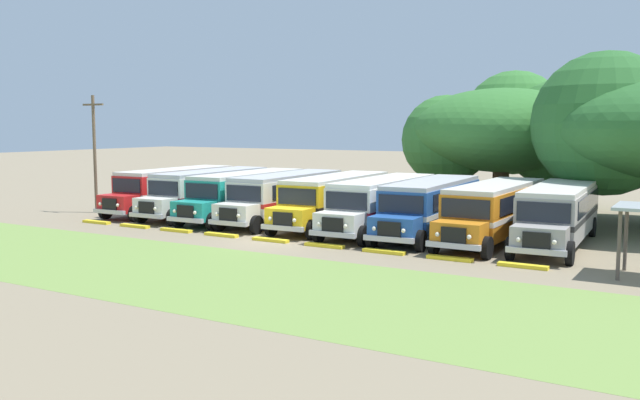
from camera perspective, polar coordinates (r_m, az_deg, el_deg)
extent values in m
plane|color=#84755B|center=(34.01, -3.92, -3.40)|extent=(220.00, 220.00, 0.00)
cube|color=olive|center=(28.14, -12.81, -5.57)|extent=(80.00, 9.50, 0.01)
cube|color=red|center=(46.50, -11.80, 1.00)|extent=(2.81, 9.28, 2.10)
cube|color=white|center=(46.51, -11.80, 0.80)|extent=(2.84, 9.30, 0.24)
cube|color=black|center=(45.88, -10.36, 1.59)|extent=(0.31, 8.00, 0.80)
cube|color=black|center=(47.51, -12.75, 1.70)|extent=(0.31, 8.00, 0.80)
cube|color=beige|center=(46.41, -11.83, 2.43)|extent=(2.73, 9.18, 0.22)
cube|color=red|center=(42.67, -16.39, -0.29)|extent=(2.25, 1.47, 1.05)
cube|color=black|center=(42.15, -17.10, -0.35)|extent=(1.10, 0.14, 0.70)
cube|color=#B7B7BC|center=(42.18, -17.12, -0.94)|extent=(2.41, 0.28, 0.24)
cube|color=black|center=(43.05, -15.80, 1.16)|extent=(2.20, 0.14, 0.84)
cube|color=white|center=(50.10, -8.38, 1.32)|extent=(0.90, 0.09, 1.30)
sphere|color=#EAE5C6|center=(41.62, -16.48, -0.41)|extent=(0.20, 0.20, 0.20)
sphere|color=#EAE5C6|center=(42.62, -17.81, -0.31)|extent=(0.20, 0.20, 0.20)
cylinder|color=black|center=(41.97, -15.11, -1.08)|extent=(0.31, 1.01, 1.00)
cylinder|color=black|center=(43.65, -17.39, -0.87)|extent=(0.31, 1.01, 1.00)
cylinder|color=black|center=(48.18, -8.38, -0.01)|extent=(0.31, 1.01, 1.00)
cylinder|color=black|center=(49.66, -10.59, 0.14)|extent=(0.31, 1.01, 1.00)
cube|color=silver|center=(44.35, -8.94, 0.81)|extent=(2.78, 9.27, 2.10)
cube|color=maroon|center=(44.37, -8.94, 0.60)|extent=(2.81, 9.29, 0.24)
cube|color=black|center=(43.78, -7.39, 1.42)|extent=(0.29, 8.00, 0.80)
cube|color=black|center=(45.32, -9.99, 1.54)|extent=(0.29, 8.00, 0.80)
cube|color=#B2B2B7|center=(44.26, -8.96, 2.31)|extent=(2.70, 9.17, 0.22)
cube|color=silver|center=(40.37, -13.52, -0.57)|extent=(2.24, 1.47, 1.05)
cube|color=black|center=(39.82, -14.24, -0.64)|extent=(1.10, 0.13, 0.70)
cube|color=#B7B7BC|center=(39.85, -14.26, -1.26)|extent=(2.41, 0.27, 0.24)
cube|color=black|center=(40.76, -12.93, 0.96)|extent=(2.20, 0.13, 0.84)
cube|color=maroon|center=(48.08, -5.57, 1.15)|extent=(0.90, 0.09, 1.30)
sphere|color=#EAE5C6|center=(39.31, -13.54, -0.71)|extent=(0.20, 0.20, 0.20)
sphere|color=#EAE5C6|center=(40.27, -15.02, -0.59)|extent=(0.20, 0.20, 0.20)
cylinder|color=black|center=(39.71, -12.13, -1.41)|extent=(0.31, 1.01, 1.00)
cylinder|color=black|center=(41.31, -14.65, -1.18)|extent=(0.31, 1.01, 1.00)
cylinder|color=black|center=(46.17, -5.46, -0.24)|extent=(0.31, 1.01, 1.00)
cylinder|color=black|center=(47.56, -7.86, -0.08)|extent=(0.31, 1.01, 1.00)
cube|color=teal|center=(42.31, -5.91, 0.59)|extent=(2.79, 9.27, 2.10)
cube|color=white|center=(42.32, -5.91, 0.37)|extent=(2.82, 9.29, 0.24)
cube|color=black|center=(41.80, -4.25, 1.23)|extent=(0.29, 8.00, 0.80)
cube|color=black|center=(43.23, -7.08, 1.37)|extent=(0.29, 8.00, 0.80)
cube|color=beige|center=(42.21, -5.93, 2.16)|extent=(2.70, 9.17, 0.22)
cube|color=teal|center=(38.15, -10.43, -0.88)|extent=(2.24, 1.47, 1.05)
cube|color=black|center=(37.58, -11.14, -0.97)|extent=(1.10, 0.13, 0.70)
cube|color=#B7B7BC|center=(37.61, -11.16, -1.62)|extent=(2.41, 0.28, 0.24)
cube|color=black|center=(38.56, -9.83, 0.73)|extent=(2.20, 0.13, 0.84)
cube|color=white|center=(46.17, -2.65, 0.96)|extent=(0.90, 0.09, 1.30)
sphere|color=#EAE5C6|center=(37.10, -10.36, -1.04)|extent=(0.20, 0.20, 0.20)
sphere|color=#EAE5C6|center=(37.99, -12.00, -0.91)|extent=(0.20, 0.20, 0.20)
cylinder|color=black|center=(37.56, -8.89, -1.78)|extent=(0.31, 1.01, 1.00)
cylinder|color=black|center=(39.06, -11.69, -1.52)|extent=(0.31, 1.01, 1.00)
cylinder|color=black|center=(44.28, -2.41, -0.49)|extent=(0.31, 1.01, 1.00)
cylinder|color=black|center=(45.56, -5.00, -0.32)|extent=(0.31, 1.01, 1.00)
cube|color=silver|center=(40.88, -2.64, 0.42)|extent=(2.77, 9.27, 2.10)
cube|color=red|center=(40.90, -2.63, 0.19)|extent=(2.80, 9.29, 0.24)
cube|color=black|center=(40.45, -0.88, 1.08)|extent=(0.28, 8.00, 0.80)
cube|color=black|center=(41.76, -3.91, 1.23)|extent=(0.28, 8.00, 0.80)
cube|color=#B2B2B7|center=(40.78, -2.64, 2.05)|extent=(2.69, 9.17, 0.22)
cube|color=silver|center=(36.56, -6.97, -1.14)|extent=(2.24, 1.47, 1.05)
cube|color=black|center=(35.96, -7.66, -1.23)|extent=(1.10, 0.13, 0.70)
cube|color=#B7B7BC|center=(35.99, -7.68, -1.91)|extent=(2.40, 0.27, 0.24)
cube|color=black|center=(36.98, -6.38, 0.56)|extent=(2.20, 0.13, 0.84)
cube|color=red|center=(44.88, 0.44, 0.82)|extent=(0.90, 0.09, 1.30)
sphere|color=#EAE5C6|center=(35.51, -6.80, -1.31)|extent=(0.20, 0.20, 0.20)
sphere|color=#EAE5C6|center=(36.34, -8.59, -1.16)|extent=(0.20, 0.20, 0.20)
cylinder|color=black|center=(36.03, -5.31, -2.07)|extent=(0.31, 1.01, 1.00)
cylinder|color=black|center=(37.41, -8.36, -1.80)|extent=(0.31, 1.01, 1.00)
cylinder|color=black|center=(43.00, 0.82, -0.69)|extent=(0.31, 1.01, 1.00)
cylinder|color=black|center=(44.17, -1.93, -0.51)|extent=(0.31, 1.01, 1.00)
cube|color=yellow|center=(39.19, 1.45, 0.18)|extent=(2.89, 9.30, 2.10)
cube|color=black|center=(39.20, 1.45, -0.07)|extent=(2.92, 9.32, 0.24)
cube|color=black|center=(38.86, 3.32, 0.86)|extent=(0.38, 7.99, 0.80)
cube|color=black|center=(39.98, 0.02, 1.02)|extent=(0.38, 7.99, 0.80)
cube|color=silver|center=(39.08, 1.45, 1.87)|extent=(2.80, 9.19, 0.22)
cube|color=yellow|center=(34.63, -2.49, -1.51)|extent=(2.26, 1.49, 1.05)
cube|color=black|center=(33.99, -3.13, -1.61)|extent=(1.10, 0.15, 0.70)
cube|color=#B7B7BC|center=(34.02, -3.16, -2.34)|extent=(2.41, 0.30, 0.24)
cube|color=black|center=(35.08, -1.94, 0.28)|extent=(2.20, 0.15, 0.84)
cube|color=black|center=(43.35, 4.19, 0.61)|extent=(0.90, 0.10, 1.30)
sphere|color=#EAE5C6|center=(33.60, -2.15, -1.70)|extent=(0.20, 0.20, 0.20)
sphere|color=#EAE5C6|center=(34.32, -4.17, -1.55)|extent=(0.20, 0.20, 0.20)
cylinder|color=black|center=(34.20, -0.67, -2.49)|extent=(0.32, 1.01, 1.00)
cylinder|color=black|center=(35.40, -4.08, -2.20)|extent=(0.32, 1.01, 1.00)
cylinder|color=black|center=(41.51, 4.79, -0.96)|extent=(0.32, 1.01, 1.00)
cylinder|color=black|center=(42.50, 1.81, -0.77)|extent=(0.32, 1.01, 1.00)
cube|color=silver|center=(37.35, 5.38, -0.15)|extent=(2.76, 9.27, 2.10)
cube|color=maroon|center=(37.37, 5.37, -0.40)|extent=(2.79, 9.29, 0.24)
cube|color=black|center=(37.09, 7.37, 0.56)|extent=(0.27, 8.00, 0.80)
cube|color=black|center=(38.09, 3.81, 0.75)|extent=(0.27, 8.00, 0.80)
cube|color=silver|center=(37.24, 5.40, 1.63)|extent=(2.68, 9.17, 0.22)
cube|color=silver|center=(32.66, 1.65, -1.97)|extent=(2.24, 1.46, 1.05)
cube|color=black|center=(32.01, 1.04, -2.09)|extent=(1.10, 0.13, 0.70)
cube|color=#B7B7BC|center=(32.04, 1.01, -2.86)|extent=(2.40, 0.27, 0.24)
cube|color=black|center=(33.13, 2.19, -0.07)|extent=(2.20, 0.12, 0.84)
cube|color=maroon|center=(41.62, 7.92, 0.33)|extent=(0.90, 0.09, 1.30)
sphere|color=#EAE5C6|center=(31.65, 2.12, -2.19)|extent=(0.20, 0.20, 0.20)
sphere|color=#EAE5C6|center=(32.30, -0.10, -2.02)|extent=(0.20, 0.20, 0.20)
cylinder|color=black|center=(32.31, 3.62, -3.02)|extent=(0.31, 1.01, 1.00)
cylinder|color=black|center=(33.39, -0.11, -2.70)|extent=(0.31, 1.01, 1.00)
cylinder|color=black|center=(39.80, 8.67, -1.32)|extent=(0.31, 1.01, 1.00)
cylinder|color=black|center=(40.68, 5.50, -1.11)|extent=(0.31, 1.01, 1.00)
cube|color=#23519E|center=(36.36, 9.32, -0.38)|extent=(2.95, 9.31, 2.10)
cube|color=silver|center=(36.38, 9.32, -0.64)|extent=(2.99, 9.33, 0.24)
cube|color=black|center=(36.21, 11.40, 0.35)|extent=(0.44, 7.99, 0.80)
cube|color=black|center=(37.00, 7.62, 0.54)|extent=(0.44, 7.99, 0.80)
cube|color=#B2B2B7|center=(36.24, 9.36, 1.44)|extent=(2.87, 9.21, 0.22)
cube|color=#23519E|center=(31.48, 6.26, -2.32)|extent=(2.27, 1.51, 1.05)
cube|color=black|center=(30.80, 5.76, -2.46)|extent=(1.10, 0.15, 0.70)
cube|color=#B7B7BC|center=(30.83, 5.72, -3.26)|extent=(2.41, 0.32, 0.24)
cube|color=black|center=(31.97, 6.72, -0.34)|extent=(2.20, 0.17, 0.84)
cube|color=silver|center=(40.76, 11.37, 0.14)|extent=(0.90, 0.10, 1.30)
sphere|color=#EAE5C6|center=(30.50, 6.94, -2.56)|extent=(0.20, 0.20, 0.20)
sphere|color=#EAE5C6|center=(31.02, 4.52, -2.38)|extent=(0.20, 0.20, 0.20)
cylinder|color=black|center=(31.25, 8.37, -3.39)|extent=(0.33, 1.01, 1.00)
cylinder|color=black|center=(32.10, 4.32, -3.08)|extent=(0.33, 1.01, 1.00)
cylinder|color=black|center=(39.00, 12.36, -1.55)|extent=(0.33, 1.01, 1.00)
cylinder|color=black|center=(39.69, 9.02, -1.35)|extent=(0.33, 1.01, 1.00)
cube|color=orange|center=(35.13, 14.46, -0.72)|extent=(2.60, 9.23, 2.10)
cube|color=white|center=(35.15, 14.45, -1.00)|extent=(2.63, 9.25, 0.24)
cube|color=black|center=(35.03, 16.61, 0.02)|extent=(0.13, 8.00, 0.80)
cube|color=black|center=(35.74, 12.67, 0.24)|extent=(0.13, 8.00, 0.80)
cube|color=beige|center=(35.02, 14.51, 1.16)|extent=(2.52, 9.13, 0.22)
cube|color=orange|center=(30.21, 11.52, -2.77)|extent=(2.22, 1.42, 1.05)
cube|color=black|center=(29.52, 11.04, -2.92)|extent=(1.10, 0.11, 0.70)
cube|color=#B7B7BC|center=(29.55, 10.99, -3.75)|extent=(2.40, 0.23, 0.24)
cube|color=black|center=(30.70, 11.98, -0.71)|extent=(2.20, 0.09, 0.84)
cube|color=white|center=(39.57, 16.39, -0.17)|extent=(0.90, 0.07, 1.30)
sphere|color=#EAE5C6|center=(29.24, 12.29, -3.03)|extent=(0.20, 0.20, 0.20)
sphere|color=#EAE5C6|center=(29.72, 9.73, -2.83)|extent=(0.20, 0.20, 0.20)
cylinder|color=black|center=(30.02, 13.72, -3.90)|extent=(0.29, 1.00, 1.00)
cylinder|color=black|center=(30.81, 9.46, -3.54)|extent=(0.29, 1.00, 1.00)
cylinder|color=black|center=(37.83, 17.47, -1.93)|extent=(0.29, 1.00, 1.00)
cylinder|color=black|center=(38.46, 13.99, -1.70)|extent=(0.29, 1.00, 1.00)
cube|color=#9E9993|center=(34.86, 19.31, -0.93)|extent=(2.97, 9.32, 2.10)
cube|color=#282828|center=(34.88, 19.30, -1.21)|extent=(3.00, 9.34, 0.24)
cube|color=black|center=(34.95, 21.47, -0.17)|extent=(0.45, 7.99, 0.80)
cube|color=black|center=(35.30, 17.37, 0.04)|extent=(0.45, 7.99, 0.80)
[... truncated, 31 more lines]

